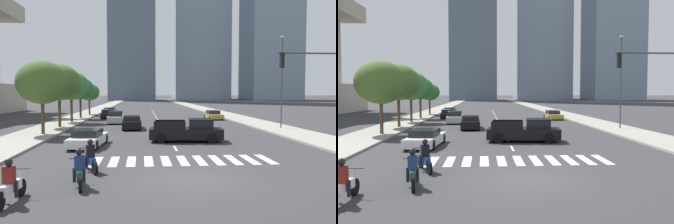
% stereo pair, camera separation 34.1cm
% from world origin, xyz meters
% --- Properties ---
extents(ground_plane, '(800.00, 800.00, 0.00)m').
position_xyz_m(ground_plane, '(0.00, 0.00, 0.00)').
color(ground_plane, '#333335').
extents(sidewalk_east, '(4.00, 260.00, 0.15)m').
position_xyz_m(sidewalk_east, '(11.11, 30.00, 0.07)').
color(sidewalk_east, gray).
rests_on(sidewalk_east, ground).
extents(sidewalk_west, '(4.00, 260.00, 0.15)m').
position_xyz_m(sidewalk_west, '(-11.11, 30.00, 0.07)').
color(sidewalk_west, gray).
rests_on(sidewalk_west, ground).
extents(crosswalk_near, '(9.45, 2.70, 0.01)m').
position_xyz_m(crosswalk_near, '(0.00, 3.93, 0.00)').
color(crosswalk_near, silver).
rests_on(crosswalk_near, ground).
extents(lane_divider_center, '(0.14, 50.00, 0.01)m').
position_xyz_m(lane_divider_center, '(0.00, 31.93, 0.00)').
color(lane_divider_center, silver).
rests_on(lane_divider_center, ground).
extents(motorcycle_lead, '(0.78, 2.08, 1.49)m').
position_xyz_m(motorcycle_lead, '(-4.53, -0.86, 0.58)').
color(motorcycle_lead, black).
rests_on(motorcycle_lead, ground).
extents(motorcycle_trailing, '(1.13, 2.07, 1.49)m').
position_xyz_m(motorcycle_trailing, '(-4.51, 1.77, 0.58)').
color(motorcycle_trailing, black).
rests_on(motorcycle_trailing, ground).
extents(motorcycle_third, '(0.70, 2.18, 1.49)m').
position_xyz_m(motorcycle_third, '(-6.40, -2.66, 0.58)').
color(motorcycle_third, black).
rests_on(motorcycle_third, ground).
extents(pickup_truck, '(5.46, 2.61, 1.67)m').
position_xyz_m(pickup_truck, '(1.35, 10.95, 0.81)').
color(pickup_truck, black).
rests_on(pickup_truck, ground).
extents(sedan_white_0, '(2.25, 4.84, 1.17)m').
position_xyz_m(sedan_white_0, '(-5.68, 9.17, 0.55)').
color(sedan_white_0, silver).
rests_on(sedan_white_0, ground).
extents(sedan_silver_1, '(1.96, 4.83, 1.40)m').
position_xyz_m(sedan_silver_1, '(-5.14, 26.65, 0.64)').
color(sedan_silver_1, '#B7BABF').
rests_on(sedan_silver_1, ground).
extents(sedan_black_2, '(1.95, 4.74, 1.31)m').
position_xyz_m(sedan_black_2, '(-3.10, 20.15, 0.61)').
color(sedan_black_2, black).
rests_on(sedan_black_2, ground).
extents(sedan_gold_3, '(1.93, 4.61, 1.17)m').
position_xyz_m(sedan_gold_3, '(7.46, 31.64, 0.55)').
color(sedan_gold_3, '#B28E38').
rests_on(sedan_gold_3, ground).
extents(sedan_green_4, '(2.03, 4.40, 1.25)m').
position_xyz_m(sedan_green_4, '(-6.98, 39.88, 0.58)').
color(sedan_green_4, '#1E6038').
rests_on(sedan_green_4, ground).
extents(sedan_black_5, '(2.14, 4.87, 1.24)m').
position_xyz_m(sedan_black_5, '(-6.82, 34.75, 0.57)').
color(sedan_black_5, black).
rests_on(sedan_black_5, ground).
extents(traffic_signal_near, '(4.49, 0.28, 6.20)m').
position_xyz_m(traffic_signal_near, '(8.71, 6.29, 4.38)').
color(traffic_signal_near, '#333335').
rests_on(traffic_signal_near, sidewalk_east).
extents(street_lamp_east, '(0.50, 0.24, 8.88)m').
position_xyz_m(street_lamp_east, '(11.41, 18.61, 5.21)').
color(street_lamp_east, '#3F3F42').
rests_on(street_lamp_east, sidewalk_east).
extents(street_tree_nearest, '(4.21, 4.21, 6.06)m').
position_xyz_m(street_tree_nearest, '(-10.31, 15.33, 4.41)').
color(street_tree_nearest, '#4C3823').
rests_on(street_tree_nearest, sidewalk_west).
extents(street_tree_second, '(4.25, 4.25, 6.25)m').
position_xyz_m(street_tree_second, '(-10.31, 21.29, 4.58)').
color(street_tree_second, '#4C3823').
rests_on(street_tree_second, sidewalk_west).
extents(street_tree_third, '(3.99, 3.99, 5.94)m').
position_xyz_m(street_tree_third, '(-10.31, 27.30, 4.38)').
color(street_tree_third, '#4C3823').
rests_on(street_tree_third, sidewalk_west).
extents(street_tree_fourth, '(3.51, 3.51, 5.48)m').
position_xyz_m(street_tree_fourth, '(-10.31, 33.33, 4.13)').
color(street_tree_fourth, '#4C3823').
rests_on(street_tree_fourth, sidewalk_west).
extents(street_tree_fifth, '(3.19, 3.19, 4.86)m').
position_xyz_m(street_tree_fifth, '(-10.31, 41.42, 3.63)').
color(street_tree_fifth, '#4C3823').
rests_on(street_tree_fifth, sidewalk_west).
extents(office_tower_center_skyline, '(27.74, 27.05, 96.50)m').
position_xyz_m(office_tower_center_skyline, '(28.68, 168.49, 43.29)').
color(office_tower_center_skyline, '#8C9EB2').
rests_on(office_tower_center_skyline, ground).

